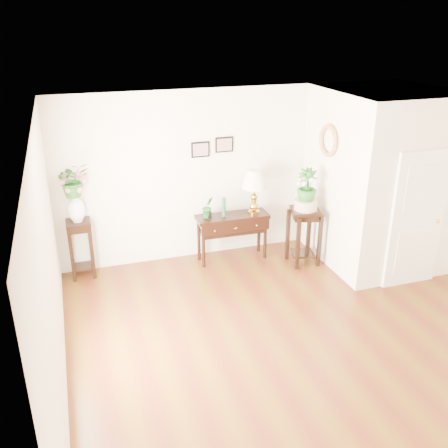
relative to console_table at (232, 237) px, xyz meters
name	(u,v)px	position (x,y,z in m)	size (l,w,h in m)	color
floor	(308,336)	(0.22, -2.39, -0.40)	(6.00, 5.50, 0.02)	#53330D
ceiling	(325,119)	(0.22, -2.39, 2.40)	(6.00, 5.50, 0.02)	white
wall_back	(238,173)	(0.22, 0.36, 1.00)	(6.00, 0.02, 2.80)	white
wall_left	(50,275)	(-2.78, -2.39, 1.00)	(0.02, 5.50, 2.80)	white
partition	(380,178)	(2.32, -0.62, 1.00)	(1.80, 1.95, 2.80)	white
door	(417,220)	(2.32, -1.62, 0.65)	(0.90, 0.05, 2.10)	white
art_print_left	(200,150)	(-0.43, 0.34, 1.45)	(0.30, 0.02, 0.25)	black
art_print_right	(224,145)	(-0.03, 0.34, 1.50)	(0.30, 0.02, 0.25)	black
wall_ornament	(328,141)	(1.38, -0.49, 1.65)	(0.51, 0.51, 0.07)	tan
console_table	(232,237)	(0.00, 0.00, 0.00)	(1.20, 0.40, 0.80)	black
table_lamp	(254,193)	(0.38, 0.00, 0.75)	(0.43, 0.43, 0.74)	gold
green_vase	(224,206)	(-0.15, 0.00, 0.57)	(0.06, 0.06, 0.31)	#184A2B
potted_plant	(208,208)	(-0.42, 0.00, 0.57)	(0.19, 0.16, 0.35)	#1F5C1B
plant_stand_a	(81,249)	(-2.43, 0.18, 0.07)	(0.36, 0.36, 0.93)	black
porcelain_vase	(76,207)	(-2.43, 0.18, 0.76)	(0.26, 0.26, 0.45)	white
lily_arrangement	(73,180)	(-2.43, 0.18, 1.19)	(0.47, 0.40, 0.52)	#1F5C1B
plant_stand_b	(304,236)	(1.08, -0.49, 0.08)	(0.45, 0.45, 0.95)	black
ceramic_bowl	(306,205)	(1.08, -0.49, 0.63)	(0.37, 0.37, 0.16)	beige
narcissus	(307,186)	(1.08, -0.49, 0.95)	(0.31, 0.31, 0.55)	#1F5C1B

